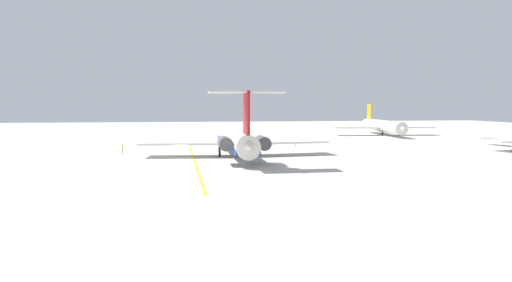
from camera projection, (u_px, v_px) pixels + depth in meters
ground at (181, 158)px, 81.37m from camera, size 354.33×354.33×0.00m
main_jetliner at (236, 139)px, 83.87m from camera, size 40.48×36.06×11.82m
airliner_far_left at (384, 126)px, 142.76m from camera, size 33.40×33.04×9.98m
ground_crew_near_nose at (122, 147)px, 90.20m from camera, size 0.45×0.28×1.77m
ground_crew_near_tail at (296, 142)px, 105.15m from camera, size 0.41×0.27×1.70m
safety_cone_nose at (273, 144)px, 109.18m from camera, size 0.40×0.40×0.55m
taxiway_centreline at (193, 157)px, 84.06m from camera, size 74.16×2.16×0.01m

